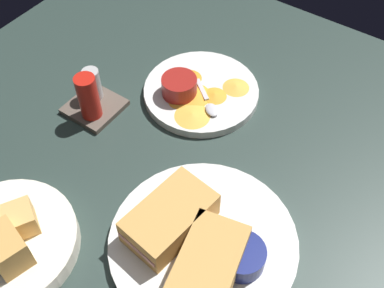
{
  "coord_description": "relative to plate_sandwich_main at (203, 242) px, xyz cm",
  "views": [
    {
      "loc": [
        -31.61,
        -24.92,
        62.12
      ],
      "look_at": [
        7.77,
        2.3,
        3.0
      ],
      "focal_mm": 44.04,
      "sensor_mm": 36.0,
      "label": 1
    }
  ],
  "objects": [
    {
      "name": "ramekin_dark_sauce",
      "position": [
        0.15,
        -6.1,
        2.55
      ],
      "size": [
        6.54,
        6.54,
        3.24
      ],
      "color": "navy",
      "rests_on": "plate_sandwich_main"
    },
    {
      "name": "ramekin_light_gravy",
      "position": [
        21.98,
        19.91,
        2.67
      ],
      "size": [
        6.37,
        6.37,
        3.46
      ],
      "color": "maroon",
      "rests_on": "plate_chips_companion"
    },
    {
      "name": "spoon_by_dark_ramekin",
      "position": [
        -0.17,
        -0.79,
        1.16
      ],
      "size": [
        2.39,
        9.92,
        0.8
      ],
      "color": "silver",
      "rests_on": "plate_sandwich_main"
    },
    {
      "name": "sandwich_half_far",
      "position": [
        -3.93,
        -3.34,
        3.2
      ],
      "size": [
        14.46,
        10.22,
        4.8
      ],
      "color": "tan",
      "rests_on": "plate_sandwich_main"
    },
    {
      "name": "condiment_caddy",
      "position": [
        10.92,
        30.89,
        2.61
      ],
      "size": [
        9.0,
        9.0,
        9.5
      ],
      "color": "brown",
      "rests_on": "ground_plane"
    },
    {
      "name": "ground_plane",
      "position": [
        4.8,
        8.34,
        -2.3
      ],
      "size": [
        110.0,
        110.0,
        3.0
      ],
      "primitive_type": "cube",
      "color": "#283833"
    },
    {
      "name": "plate_sandwich_main",
      "position": [
        0.0,
        0.0,
        0.0
      ],
      "size": [
        27.13,
        27.13,
        1.6
      ],
      "primitive_type": "cylinder",
      "color": "silver",
      "rests_on": "ground_plane"
    },
    {
      "name": "sandwich_half_near",
      "position": [
        -0.93,
        5.07,
        3.2
      ],
      "size": [
        14.07,
        9.25,
        4.8
      ],
      "color": "tan",
      "rests_on": "plate_sandwich_main"
    },
    {
      "name": "spoon_by_gravy_ramekin",
      "position": [
        22.34,
        13.62,
        1.16
      ],
      "size": [
        7.18,
        8.73,
        0.8
      ],
      "color": "silver",
      "rests_on": "plate_chips_companion"
    },
    {
      "name": "bread_basket_rear",
      "position": [
        -16.27,
        22.33,
        1.53
      ],
      "size": [
        20.08,
        20.08,
        8.14
      ],
      "color": "silver",
      "rests_on": "ground_plane"
    },
    {
      "name": "plate_chips_companion",
      "position": [
        25.14,
        17.28,
        0.0
      ],
      "size": [
        21.09,
        21.09,
        1.6
      ],
      "primitive_type": "cylinder",
      "color": "silver",
      "rests_on": "ground_plane"
    },
    {
      "name": "plantain_chip_scatter",
      "position": [
        23.2,
        16.34,
        1.1
      ],
      "size": [
        18.02,
        15.29,
        0.6
      ],
      "color": "gold",
      "rests_on": "plate_chips_companion"
    }
  ]
}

